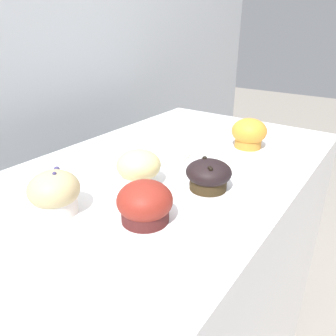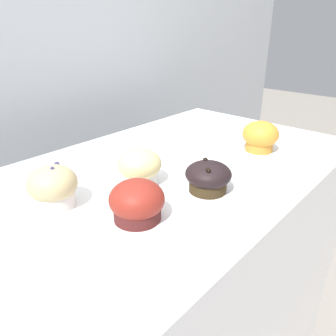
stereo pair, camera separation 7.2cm
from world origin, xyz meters
name	(u,v)px [view 1 (the left image)]	position (x,y,z in m)	size (l,w,h in m)	color
wall_back	(41,139)	(0.00, 0.60, 0.90)	(3.20, 0.10, 1.80)	#B2B7BC
display_counter	(173,295)	(0.00, 0.00, 0.48)	(1.00, 0.64, 0.96)	white
muffin_front_center	(139,168)	(-0.16, -0.01, 1.00)	(0.10, 0.10, 0.08)	silver
muffin_back_left	(145,203)	(-0.27, -0.11, 0.99)	(0.10, 0.10, 0.08)	#4B1C1B
muffin_back_right	(209,175)	(-0.09, -0.15, 0.99)	(0.10, 0.10, 0.07)	#342715
muffin_front_left	(249,133)	(0.21, -0.12, 1.00)	(0.10, 0.10, 0.09)	#C58430
muffin_front_right	(55,193)	(-0.34, 0.04, 1.00)	(0.10, 0.10, 0.09)	silver
serving_plate	(155,152)	(0.02, 0.08, 0.96)	(0.20, 0.20, 0.01)	beige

